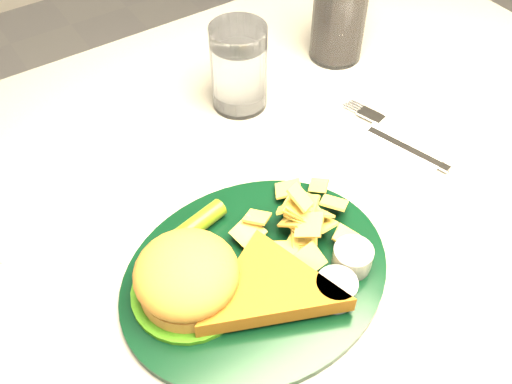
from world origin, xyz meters
TOP-DOWN VIEW (x-y plane):
  - table at (0.00, 0.00)m, footprint 1.20×0.80m
  - dinner_plate at (-0.07, -0.11)m, footprint 0.31×0.27m
  - water_glass at (0.07, 0.15)m, footprint 0.10×0.10m
  - cola_glass at (0.26, 0.17)m, footprint 0.09×0.09m
  - fork_napkin at (0.20, -0.05)m, footprint 0.16×0.18m
  - ramekin at (-0.29, 0.08)m, footprint 0.04×0.04m

SIDE VIEW (x-z plane):
  - table at x=0.00m, z-range 0.00..0.75m
  - fork_napkin at x=0.20m, z-range 0.75..0.76m
  - ramekin at x=-0.29m, z-range 0.75..0.78m
  - dinner_plate at x=-0.07m, z-range 0.75..0.82m
  - water_glass at x=0.07m, z-range 0.75..0.87m
  - cola_glass at x=0.26m, z-range 0.75..0.90m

